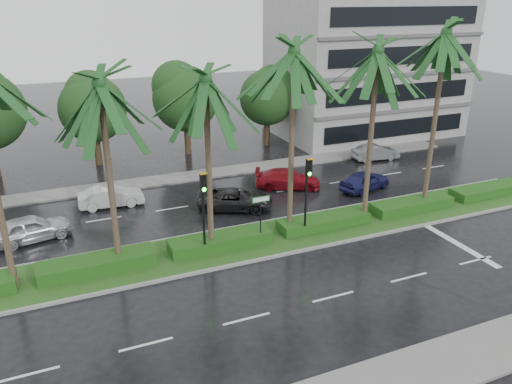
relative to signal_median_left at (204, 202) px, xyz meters
name	(u,v)px	position (x,y,z in m)	size (l,w,h in m)	color
ground	(282,246)	(4.00, -0.30, -3.00)	(120.00, 120.00, 0.00)	black
near_sidewalk	(414,375)	(4.00, -10.50, -2.94)	(40.00, 2.40, 0.12)	slate
far_sidewalk	(209,174)	(4.00, 11.70, -2.94)	(40.00, 2.00, 0.12)	slate
median	(274,237)	(4.00, 0.70, -2.92)	(36.00, 4.00, 0.15)	gray
hedge	(274,231)	(4.00, 0.70, -2.55)	(35.20, 1.40, 0.60)	#204614
lane_markings	(337,239)	(7.04, -0.73, -2.99)	(34.00, 13.06, 0.01)	silver
palm_row	(252,73)	(2.75, 0.72, 5.68)	(26.30, 4.20, 10.85)	#3F3224
signal_median_left	(204,202)	(0.00, 0.00, 0.00)	(0.34, 0.42, 4.36)	black
signal_median_right	(307,186)	(5.50, 0.00, 0.00)	(0.34, 0.42, 4.36)	black
street_sign	(261,208)	(3.00, 0.18, -0.87)	(0.95, 0.09, 2.60)	black
bg_trees	(167,98)	(2.54, 17.29, 1.63)	(33.01, 5.37, 7.76)	#322017
building	(366,67)	(21.00, 17.70, 3.00)	(16.00, 10.00, 12.00)	gray
car_silver	(31,228)	(-7.77, 5.46, -2.31)	(4.04, 1.63, 1.38)	silver
car_white	(111,197)	(-3.27, 8.51, -2.37)	(3.84, 1.34, 1.27)	silver
car_darkgrey	(235,199)	(3.50, 5.16, -2.38)	(4.48, 2.06, 1.24)	black
car_red	(288,179)	(8.00, 7.13, -2.37)	(4.33, 1.76, 1.26)	maroon
car_blue	(365,181)	(12.50, 4.80, -2.35)	(3.79, 1.52, 1.29)	navy
car_grey	(375,152)	(17.00, 9.90, -2.39)	(3.69, 1.29, 1.22)	slate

